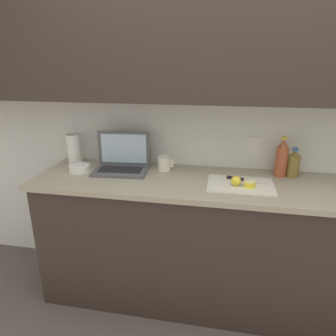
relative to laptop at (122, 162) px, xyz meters
name	(u,v)px	position (x,y,z in m)	size (l,w,h in m)	color
ground_plane	(217,297)	(0.74, -0.11, -0.99)	(12.00, 12.00, 0.00)	#564C47
wall_back	(231,80)	(0.74, 0.13, 0.57)	(5.20, 0.38, 2.60)	white
counter_unit	(224,243)	(0.76, -0.11, -0.52)	(2.56, 0.62, 0.93)	#332823
laptop	(122,162)	(0.00, 0.00, 0.00)	(0.40, 0.29, 0.27)	#515156
cutting_board	(240,185)	(0.84, -0.14, -0.06)	(0.41, 0.30, 0.01)	silver
knife	(240,179)	(0.83, -0.08, -0.05)	(0.27, 0.09, 0.02)	silver
lemon_half_cut	(250,184)	(0.89, -0.18, -0.04)	(0.07, 0.07, 0.04)	yellow
lemon_whole_beside	(236,181)	(0.80, -0.17, -0.02)	(0.06, 0.06, 0.06)	yellow
bottle_green_soda	(293,164)	(1.19, 0.09, 0.03)	(0.08, 0.08, 0.20)	olive
bottle_oil_tall	(282,158)	(1.11, 0.09, 0.06)	(0.08, 0.08, 0.28)	#A34C2D
measuring_cup	(164,163)	(0.30, 0.05, -0.01)	(0.12, 0.10, 0.10)	silver
bowl_white	(80,168)	(-0.29, -0.08, -0.04)	(0.15, 0.15, 0.05)	white
paper_towel_roll	(74,149)	(-0.42, 0.10, 0.05)	(0.10, 0.10, 0.23)	white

